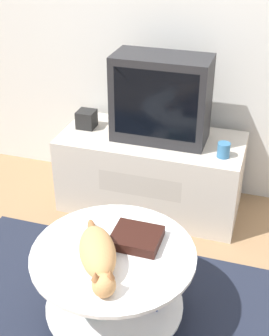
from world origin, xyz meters
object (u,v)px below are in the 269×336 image
object	(u,v)px
dvd_box	(136,238)
cat	(98,255)
tv	(161,99)
speaker	(87,119)

from	to	relation	value
dvd_box	cat	world-z (taller)	cat
tv	speaker	world-z (taller)	tv
dvd_box	speaker	bearing A→B (deg)	123.99
tv	speaker	bearing A→B (deg)	178.48
speaker	cat	world-z (taller)	speaker
dvd_box	cat	bearing A→B (deg)	-117.87
tv	dvd_box	distance (m)	0.99
tv	speaker	size ratio (longest dim) A/B	5.05
tv	cat	xyz separation A→B (m)	(0.03, -1.13, -0.28)
speaker	cat	distance (m)	1.26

